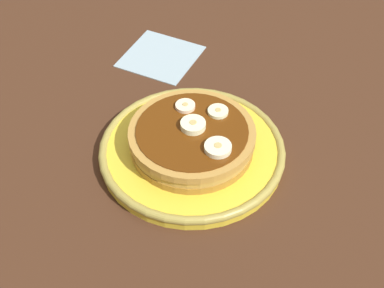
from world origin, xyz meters
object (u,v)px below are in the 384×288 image
at_px(banana_slice_3, 218,112).
at_px(napkin, 161,56).
at_px(plate, 192,151).
at_px(banana_slice_0, 194,125).
at_px(banana_slice_1, 185,106).
at_px(pancake_stack, 189,140).
at_px(banana_slice_2, 218,148).

height_order(banana_slice_3, napkin, banana_slice_3).
xyz_separation_m(plate, banana_slice_0, (0.01, -0.00, 0.04)).
relative_size(banana_slice_3, napkin, 0.25).
distance_m(banana_slice_0, banana_slice_1, 0.04).
relative_size(banana_slice_0, banana_slice_1, 1.24).
xyz_separation_m(pancake_stack, banana_slice_0, (0.01, -0.00, 0.02)).
bearing_deg(banana_slice_1, banana_slice_2, -137.10).
xyz_separation_m(plate, napkin, (0.20, 0.11, -0.01)).
height_order(plate, pancake_stack, pancake_stack).
bearing_deg(banana_slice_3, plate, 149.09).
bearing_deg(banana_slice_1, banana_slice_3, -88.31).
height_order(banana_slice_1, banana_slice_3, same).
xyz_separation_m(banana_slice_0, banana_slice_1, (0.03, 0.02, -0.00)).
bearing_deg(napkin, banana_slice_3, -140.42).
height_order(plate, banana_slice_1, banana_slice_1).
bearing_deg(plate, banana_slice_1, 27.02).
bearing_deg(banana_slice_3, banana_slice_0, 147.17).
distance_m(banana_slice_1, banana_slice_3, 0.04).
xyz_separation_m(banana_slice_2, banana_slice_3, (0.07, 0.02, -0.00)).
bearing_deg(banana_slice_0, banana_slice_2, -128.27).
relative_size(plate, banana_slice_0, 7.55).
height_order(pancake_stack, banana_slice_2, banana_slice_2).
xyz_separation_m(pancake_stack, banana_slice_3, (0.04, -0.03, 0.02)).
height_order(banana_slice_1, napkin, banana_slice_1).
bearing_deg(plate, banana_slice_3, -30.91).
distance_m(pancake_stack, banana_slice_1, 0.05).
bearing_deg(banana_slice_0, napkin, 29.15).
bearing_deg(napkin, banana_slice_1, -151.51).
height_order(banana_slice_0, banana_slice_1, banana_slice_0).
height_order(banana_slice_0, banana_slice_2, banana_slice_0).
bearing_deg(banana_slice_0, banana_slice_3, -32.83).
bearing_deg(pancake_stack, banana_slice_3, -31.63).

